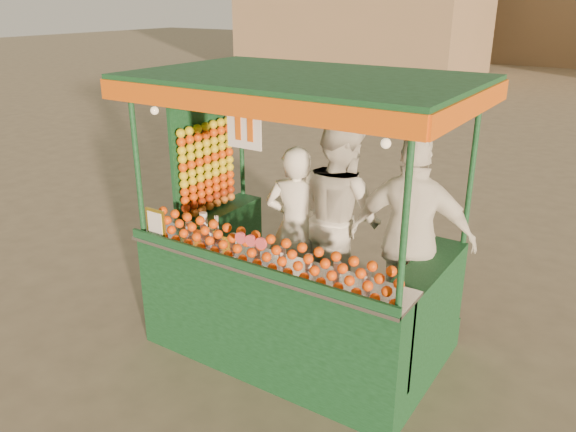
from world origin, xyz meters
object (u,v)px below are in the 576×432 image
Objects in this scene: juice_cart at (287,269)px; vendor_left at (296,228)px; vendor_right at (412,239)px; vendor_middle at (340,217)px.

juice_cart is 0.44m from vendor_left.
vendor_right is (1.01, 0.44, 0.38)m from juice_cart.
vendor_middle is 1.02× the size of vendor_right.
vendor_right is at bearing -158.12° from vendor_middle.
vendor_middle is at bearing -18.71° from vendor_right.
juice_cart is 1.54× the size of vendor_right.
juice_cart reaches higher than vendor_middle.
vendor_right is at bearing 23.38° from juice_cart.
vendor_middle is at bearing 63.30° from juice_cart.
vendor_left is at bearing 110.23° from juice_cart.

